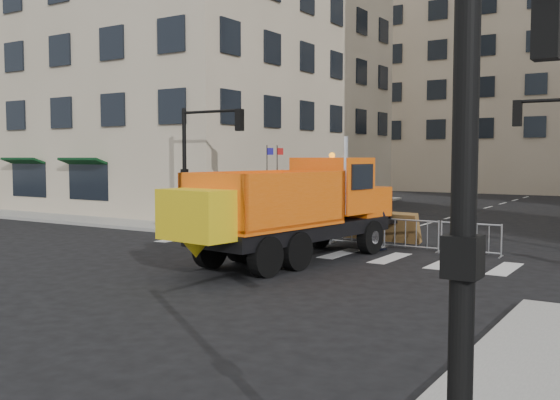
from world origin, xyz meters
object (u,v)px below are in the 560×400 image
Objects in this scene: cop_a at (368,223)px; cop_c at (370,221)px; worker at (259,206)px; plow_truck at (291,206)px; cop_b at (377,222)px.

cop_a is 0.11m from cop_c.
worker is (-6.23, 2.07, 0.15)m from cop_c.
worker reaches higher than cop_c.
cop_a is 0.94× the size of worker.
plow_truck reaches higher than cop_c.
cop_c is (0.09, 0.00, 0.06)m from cop_a.
worker reaches higher than cop_b.
cop_c is at bearing -7.59° from plow_truck.
cop_b is 0.98× the size of cop_c.
cop_a is 0.35m from cop_b.
plow_truck is 5.18× the size of worker.
worker reaches higher than cop_a.
cop_b reaches higher than cop_a.
worker is at bearing -58.91° from cop_c.
cop_c is (1.01, 3.76, -0.74)m from plow_truck.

